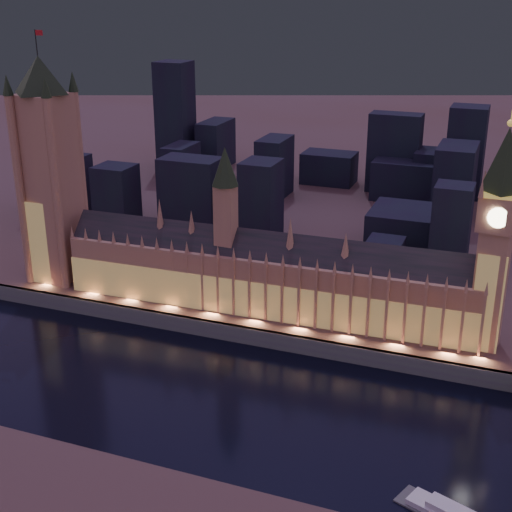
% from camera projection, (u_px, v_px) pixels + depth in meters
% --- Properties ---
extents(ground_plane, '(2000.00, 2000.00, 0.00)m').
position_uv_depth(ground_plane, '(197.00, 384.00, 294.97)').
color(ground_plane, black).
rests_on(ground_plane, ground).
extents(north_bank, '(2000.00, 960.00, 8.00)m').
position_uv_depth(north_bank, '(409.00, 137.00, 747.09)').
color(north_bank, '#51342D').
rests_on(north_bank, ground).
extents(embankment_wall, '(2000.00, 2.50, 8.00)m').
position_uv_depth(embankment_wall, '(235.00, 333.00, 329.29)').
color(embankment_wall, '#4D4657').
rests_on(embankment_wall, ground).
extents(palace_of_westminster, '(202.00, 24.75, 78.00)m').
position_uv_depth(palace_of_westminster, '(263.00, 274.00, 337.30)').
color(palace_of_westminster, '#9E6F5D').
rests_on(palace_of_westminster, north_bank).
extents(victoria_tower, '(31.68, 31.68, 126.94)m').
position_uv_depth(victoria_tower, '(49.00, 161.00, 360.11)').
color(victoria_tower, '#9E6F5D').
rests_on(victoria_tower, north_bank).
extents(elizabeth_tower, '(18.00, 18.00, 101.75)m').
position_uv_depth(elizabeth_tower, '(498.00, 222.00, 289.89)').
color(elizabeth_tower, '#9E6F5D').
rests_on(elizabeth_tower, north_bank).
extents(city_backdrop, '(450.19, 215.63, 88.40)m').
position_uv_depth(city_backdrop, '(395.00, 178.00, 487.72)').
color(city_backdrop, black).
rests_on(city_backdrop, north_bank).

